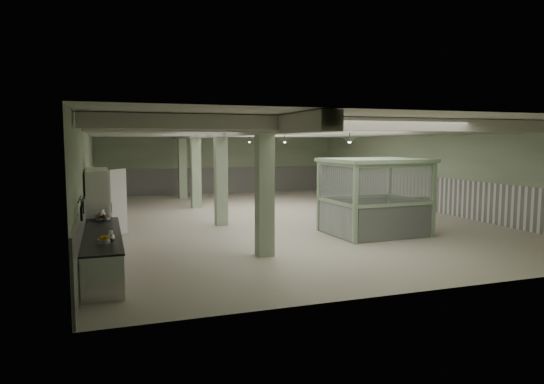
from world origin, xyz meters
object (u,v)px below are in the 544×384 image
object	(u,v)px
prep_counter	(103,252)
guard_booth	(374,183)
walkin_cooler	(99,206)
filing_cabinet	(424,216)

from	to	relation	value
prep_counter	guard_booth	world-z (taller)	guard_booth
walkin_cooler	guard_booth	distance (m)	8.59
prep_counter	filing_cabinet	bearing A→B (deg)	8.91
prep_counter	walkin_cooler	distance (m)	3.55
guard_booth	walkin_cooler	bearing A→B (deg)	167.95
filing_cabinet	guard_booth	bearing A→B (deg)	156.20
prep_counter	walkin_cooler	bearing A→B (deg)	91.38
prep_counter	walkin_cooler	xyz separation A→B (m)	(-0.08, 3.49, 0.64)
prep_counter	guard_booth	size ratio (longest dim) A/B	1.50
walkin_cooler	filing_cabinet	size ratio (longest dim) A/B	2.03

